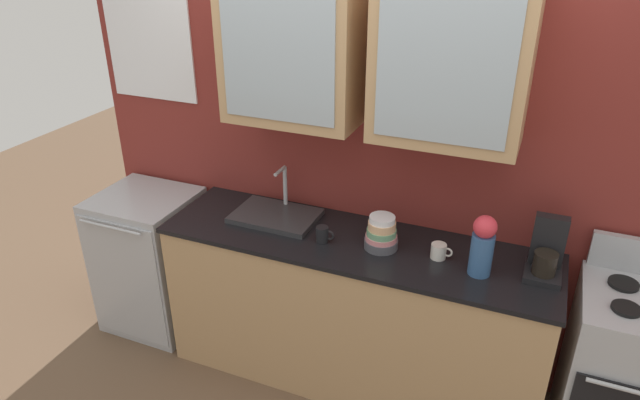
% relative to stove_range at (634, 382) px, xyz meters
% --- Properties ---
extents(ground_plane, '(10.00, 10.00, 0.00)m').
position_rel_stove_range_xyz_m(ground_plane, '(-1.44, 0.00, -0.47)').
color(ground_plane, brown).
extents(back_wall_unit, '(3.53, 0.46, 2.87)m').
position_rel_stove_range_xyz_m(back_wall_unit, '(-1.44, 0.29, 1.09)').
color(back_wall_unit, maroon).
rests_on(back_wall_unit, ground_plane).
extents(counter, '(2.12, 0.60, 0.93)m').
position_rel_stove_range_xyz_m(counter, '(-1.44, 0.00, -0.01)').
color(counter, tan).
rests_on(counter, ground_plane).
extents(stove_range, '(0.63, 0.59, 1.11)m').
position_rel_stove_range_xyz_m(stove_range, '(0.00, 0.00, 0.00)').
color(stove_range, '#ADAFB5').
rests_on(stove_range, ground_plane).
extents(sink_faucet, '(0.48, 0.33, 0.28)m').
position_rel_stove_range_xyz_m(sink_faucet, '(-1.94, 0.07, 0.48)').
color(sink_faucet, '#2D2D30').
rests_on(sink_faucet, counter).
extents(bowl_stack, '(0.18, 0.18, 0.18)m').
position_rel_stove_range_xyz_m(bowl_stack, '(-1.29, -0.01, 0.54)').
color(bowl_stack, '#4C4C54').
rests_on(bowl_stack, counter).
extents(vase, '(0.11, 0.11, 0.31)m').
position_rel_stove_range_xyz_m(vase, '(-0.78, -0.05, 0.61)').
color(vase, '#33598C').
rests_on(vase, counter).
extents(cup_near_sink, '(0.10, 0.07, 0.09)m').
position_rel_stove_range_xyz_m(cup_near_sink, '(-1.59, -0.07, 0.50)').
color(cup_near_sink, black).
rests_on(cup_near_sink, counter).
extents(cup_near_bowls, '(0.11, 0.08, 0.08)m').
position_rel_stove_range_xyz_m(cup_near_bowls, '(-0.99, 0.01, 0.49)').
color(cup_near_bowls, silver).
rests_on(cup_near_bowls, counter).
extents(dishwasher, '(0.58, 0.58, 0.93)m').
position_rel_stove_range_xyz_m(dishwasher, '(-2.82, -0.00, -0.01)').
color(dishwasher, '#ADAFB5').
rests_on(dishwasher, ground_plane).
extents(coffee_maker, '(0.17, 0.20, 0.29)m').
position_rel_stove_range_xyz_m(coffee_maker, '(-0.50, 0.07, 0.56)').
color(coffee_maker, black).
rests_on(coffee_maker, counter).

